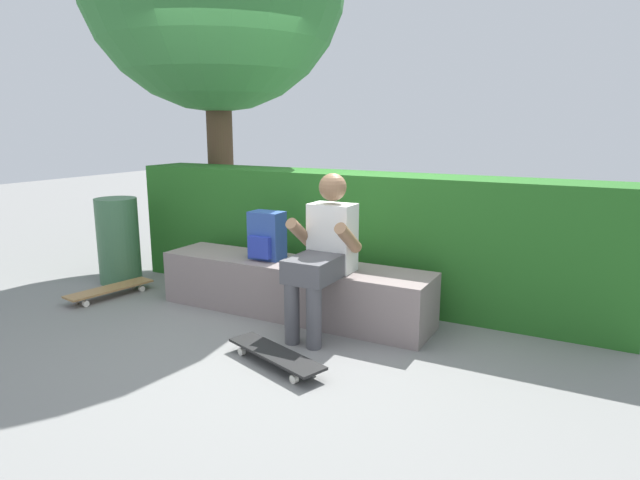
% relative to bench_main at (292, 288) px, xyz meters
% --- Properties ---
extents(ground_plane, '(24.00, 24.00, 0.00)m').
position_rel_bench_main_xyz_m(ground_plane, '(0.00, -0.44, -0.22)').
color(ground_plane, slate).
extents(bench_main, '(2.35, 0.51, 0.45)m').
position_rel_bench_main_xyz_m(bench_main, '(0.00, 0.00, 0.00)').
color(bench_main, gray).
rests_on(bench_main, ground).
extents(person_skater, '(0.49, 0.62, 1.20)m').
position_rel_bench_main_xyz_m(person_skater, '(0.41, -0.22, 0.42)').
color(person_skater, white).
rests_on(person_skater, ground).
extents(skateboard_near_person, '(0.82, 0.45, 0.09)m').
position_rel_bench_main_xyz_m(skateboard_near_person, '(0.41, -0.90, -0.15)').
color(skateboard_near_person, black).
rests_on(skateboard_near_person, ground).
extents(skateboard_beside_bench, '(0.34, 0.82, 0.09)m').
position_rel_bench_main_xyz_m(skateboard_beside_bench, '(-1.71, -0.41, -0.15)').
color(skateboard_beside_bench, olive).
rests_on(skateboard_beside_bench, ground).
extents(backpack_on_bench, '(0.28, 0.23, 0.40)m').
position_rel_bench_main_xyz_m(backpack_on_bench, '(-0.24, -0.01, 0.42)').
color(backpack_on_bench, '#2D4C99').
rests_on(backpack_on_bench, bench_main).
extents(hedge_row, '(4.55, 0.53, 1.14)m').
position_rel_bench_main_xyz_m(hedge_row, '(0.26, 0.68, 0.34)').
color(hedge_row, '#24601F').
rests_on(hedge_row, ground).
extents(trash_bin, '(0.40, 0.40, 0.85)m').
position_rel_bench_main_xyz_m(trash_bin, '(-2.02, -0.00, 0.20)').
color(trash_bin, '#3D6B47').
rests_on(trash_bin, ground).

